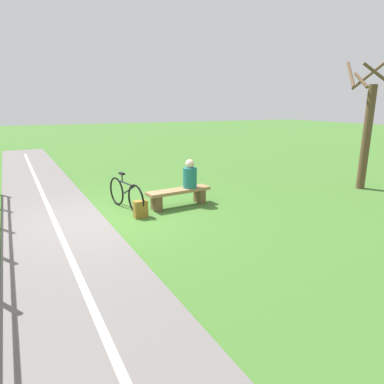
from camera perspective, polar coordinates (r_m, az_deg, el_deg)
ground_plane at (r=7.86m, az=-14.38°, el=-4.44°), size 80.00×80.00×0.00m
paved_path at (r=4.19m, az=-14.75°, el=-22.56°), size 4.31×36.06×0.02m
path_centre_line at (r=4.19m, az=-14.76°, el=-22.45°), size 2.09×31.94×0.00m
bench at (r=8.46m, az=-2.27°, el=-0.42°), size 1.72×0.59×0.45m
person_seated at (r=8.52m, az=-0.37°, el=2.81°), size 0.40×0.40×0.73m
bicycle at (r=8.33m, az=-11.26°, el=-0.41°), size 0.44×1.70×0.91m
backpack at (r=7.74m, az=-8.80°, el=-2.92°), size 0.31×0.24×0.40m
tree_near_bench at (r=11.35m, az=27.63°, el=9.60°), size 1.71×1.58×3.93m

